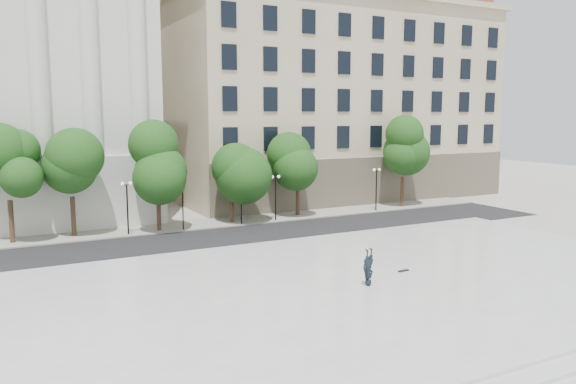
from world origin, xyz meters
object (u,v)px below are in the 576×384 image
Objects in this scene: traffic_light_east at (241,182)px; skateboard at (403,271)px; traffic_light_west at (182,185)px; person_lying at (368,280)px.

skateboard is at bearing -83.90° from traffic_light_east.
skateboard is (2.01, -18.78, -3.23)m from traffic_light_east.
person_lying is (3.74, -19.99, -3.06)m from traffic_light_west.
person_lying is 3.57m from skateboard.
person_lying reaches higher than skateboard.
traffic_light_west is 5.08m from traffic_light_east.
traffic_light_east is 20.26m from person_lying.
skateboard is (7.09, -18.78, -3.29)m from traffic_light_west.
traffic_light_west reaches higher than person_lying.
person_lying is (-1.34, -19.99, -3.00)m from traffic_light_east.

